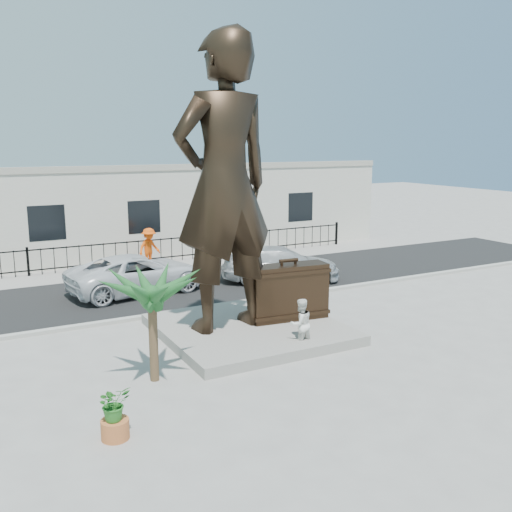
# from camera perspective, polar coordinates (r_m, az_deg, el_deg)

# --- Properties ---
(ground) EXTENTS (100.00, 100.00, 0.00)m
(ground) POSITION_cam_1_polar(r_m,az_deg,el_deg) (16.67, 3.29, -8.98)
(ground) COLOR #9E9991
(ground) RESTS_ON ground
(street) EXTENTS (40.00, 7.00, 0.01)m
(street) POSITION_cam_1_polar(r_m,az_deg,el_deg) (23.55, -6.93, -2.94)
(street) COLOR black
(street) RESTS_ON ground
(curb) EXTENTS (40.00, 0.25, 0.12)m
(curb) POSITION_cam_1_polar(r_m,az_deg,el_deg) (20.43, -3.33, -4.95)
(curb) COLOR #A5A399
(curb) RESTS_ON ground
(far_sidewalk) EXTENTS (40.00, 2.50, 0.02)m
(far_sidewalk) POSITION_cam_1_polar(r_m,az_deg,el_deg) (27.22, -10.00, -1.06)
(far_sidewalk) COLOR #9E9991
(far_sidewalk) RESTS_ON ground
(plinth) EXTENTS (5.20, 5.20, 0.30)m
(plinth) POSITION_cam_1_polar(r_m,az_deg,el_deg) (17.62, -0.67, -7.31)
(plinth) COLOR gray
(plinth) RESTS_ON ground
(fence) EXTENTS (22.00, 0.10, 1.20)m
(fence) POSITION_cam_1_polar(r_m,az_deg,el_deg) (27.85, -10.56, 0.44)
(fence) COLOR black
(fence) RESTS_ON ground
(building) EXTENTS (28.00, 7.00, 4.40)m
(building) POSITION_cam_1_polar(r_m,az_deg,el_deg) (31.60, -13.01, 4.56)
(building) COLOR silver
(building) RESTS_ON ground
(statue) EXTENTS (3.32, 2.35, 8.58)m
(statue) POSITION_cam_1_polar(r_m,az_deg,el_deg) (16.51, -3.23, 7.18)
(statue) COLOR black
(statue) RESTS_ON plinth
(suitcase) EXTENTS (2.54, 1.05, 1.74)m
(suitcase) POSITION_cam_1_polar(r_m,az_deg,el_deg) (17.92, 3.25, -3.59)
(suitcase) COLOR black
(suitcase) RESTS_ON plinth
(tourist) EXTENTS (0.73, 0.57, 1.47)m
(tourist) POSITION_cam_1_polar(r_m,az_deg,el_deg) (16.27, 4.48, -6.78)
(tourist) COLOR white
(tourist) RESTS_ON ground
(car_white) EXTENTS (5.66, 3.14, 1.50)m
(car_white) POSITION_cam_1_polar(r_m,az_deg,el_deg) (22.59, -11.72, -1.74)
(car_white) COLOR silver
(car_white) RESTS_ON street
(car_silver) EXTENTS (5.36, 3.77, 1.44)m
(car_silver) POSITION_cam_1_polar(r_m,az_deg,el_deg) (24.05, 2.46, -0.79)
(car_silver) COLOR #A9ACAD
(car_silver) RESTS_ON street
(worker) EXTENTS (1.37, 1.10, 1.85)m
(worker) POSITION_cam_1_polar(r_m,az_deg,el_deg) (26.94, -10.63, 0.81)
(worker) COLOR #FF550D
(worker) RESTS_ON far_sidewalk
(palm_tree) EXTENTS (1.80, 1.80, 3.20)m
(palm_tree) POSITION_cam_1_polar(r_m,az_deg,el_deg) (14.64, -10.07, -12.12)
(palm_tree) COLOR #1C4D21
(palm_tree) RESTS_ON ground
(planter) EXTENTS (0.56, 0.56, 0.40)m
(planter) POSITION_cam_1_polar(r_m,az_deg,el_deg) (12.13, -13.90, -16.46)
(planter) COLOR #BA6231
(planter) RESTS_ON ground
(shrub) EXTENTS (0.73, 0.67, 0.70)m
(shrub) POSITION_cam_1_polar(r_m,az_deg,el_deg) (11.88, -14.03, -14.10)
(shrub) COLOR #297225
(shrub) RESTS_ON planter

